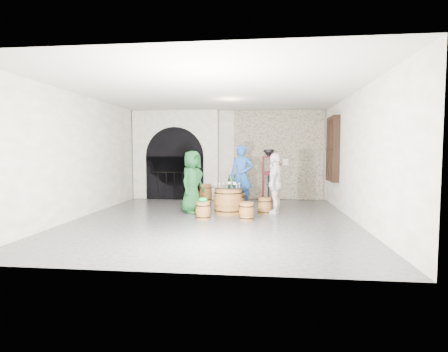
# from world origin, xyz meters

# --- Properties ---
(ground) EXTENTS (8.00, 8.00, 0.00)m
(ground) POSITION_xyz_m (0.00, 0.00, 0.00)
(ground) COLOR #2B2B2E
(ground) RESTS_ON ground
(wall_back) EXTENTS (8.00, 0.00, 8.00)m
(wall_back) POSITION_xyz_m (0.00, 4.00, 1.60)
(wall_back) COLOR white
(wall_back) RESTS_ON ground
(wall_front) EXTENTS (8.00, 0.00, 8.00)m
(wall_front) POSITION_xyz_m (0.00, -4.00, 1.60)
(wall_front) COLOR white
(wall_front) RESTS_ON ground
(wall_left) EXTENTS (0.00, 8.00, 8.00)m
(wall_left) POSITION_xyz_m (-3.50, 0.00, 1.60)
(wall_left) COLOR white
(wall_left) RESTS_ON ground
(wall_right) EXTENTS (0.00, 8.00, 8.00)m
(wall_right) POSITION_xyz_m (3.50, 0.00, 1.60)
(wall_right) COLOR white
(wall_right) RESTS_ON ground
(ceiling) EXTENTS (8.00, 8.00, 0.00)m
(ceiling) POSITION_xyz_m (0.00, 0.00, 3.20)
(ceiling) COLOR beige
(ceiling) RESTS_ON wall_back
(stone_facing_panel) EXTENTS (3.20, 0.12, 3.18)m
(stone_facing_panel) POSITION_xyz_m (1.80, 3.94, 1.60)
(stone_facing_panel) COLOR #B0A68C
(stone_facing_panel) RESTS_ON ground
(arched_opening) EXTENTS (3.10, 0.60, 3.19)m
(arched_opening) POSITION_xyz_m (-1.90, 3.74, 1.58)
(arched_opening) COLOR white
(arched_opening) RESTS_ON ground
(shuttered_window) EXTENTS (0.23, 1.10, 2.00)m
(shuttered_window) POSITION_xyz_m (3.38, 2.40, 1.80)
(shuttered_window) COLOR black
(shuttered_window) RESTS_ON wall_right
(barrel_table) EXTENTS (0.98, 0.98, 0.76)m
(barrel_table) POSITION_xyz_m (0.30, 0.78, 0.37)
(barrel_table) COLOR brown
(barrel_table) RESTS_ON ground
(barrel_stool_left) EXTENTS (0.39, 0.39, 0.45)m
(barrel_stool_left) POSITION_xyz_m (-0.71, 0.83, 0.22)
(barrel_stool_left) COLOR brown
(barrel_stool_left) RESTS_ON ground
(barrel_stool_far) EXTENTS (0.39, 0.39, 0.45)m
(barrel_stool_far) POSITION_xyz_m (0.53, 1.76, 0.22)
(barrel_stool_far) COLOR brown
(barrel_stool_far) RESTS_ON ground
(barrel_stool_right) EXTENTS (0.39, 0.39, 0.45)m
(barrel_stool_right) POSITION_xyz_m (1.30, 0.88, 0.22)
(barrel_stool_right) COLOR brown
(barrel_stool_right) RESTS_ON ground
(barrel_stool_near_right) EXTENTS (0.39, 0.39, 0.45)m
(barrel_stool_near_right) POSITION_xyz_m (0.84, -0.07, 0.22)
(barrel_stool_near_right) COLOR brown
(barrel_stool_near_right) RESTS_ON ground
(barrel_stool_near_left) EXTENTS (0.39, 0.39, 0.45)m
(barrel_stool_near_left) POSITION_xyz_m (-0.27, -0.05, 0.22)
(barrel_stool_near_left) COLOR brown
(barrel_stool_near_left) RESTS_ON ground
(green_cap) EXTENTS (0.26, 0.22, 0.12)m
(green_cap) POSITION_xyz_m (-0.27, -0.05, 0.50)
(green_cap) COLOR #0D9038
(green_cap) RESTS_ON barrel_stool_near_left
(person_green) EXTENTS (0.86, 1.01, 1.74)m
(person_green) POSITION_xyz_m (-0.72, 0.84, 0.87)
(person_green) COLOR #11401B
(person_green) RESTS_ON ground
(person_blue) EXTENTS (0.77, 0.57, 1.93)m
(person_blue) POSITION_xyz_m (0.59, 2.00, 0.97)
(person_blue) COLOR #1C499A
(person_blue) RESTS_ON ground
(person_white) EXTENTS (0.67, 1.06, 1.68)m
(person_white) POSITION_xyz_m (1.58, 0.91, 0.84)
(person_white) COLOR silver
(person_white) RESTS_ON ground
(wine_bottle_left) EXTENTS (0.08, 0.08, 0.32)m
(wine_bottle_left) POSITION_xyz_m (0.31, 0.85, 0.89)
(wine_bottle_left) COLOR black
(wine_bottle_left) RESTS_ON barrel_table
(wine_bottle_center) EXTENTS (0.08, 0.08, 0.32)m
(wine_bottle_center) POSITION_xyz_m (0.46, 0.75, 0.89)
(wine_bottle_center) COLOR black
(wine_bottle_center) RESTS_ON barrel_table
(wine_bottle_right) EXTENTS (0.08, 0.08, 0.32)m
(wine_bottle_right) POSITION_xyz_m (0.32, 0.84, 0.89)
(wine_bottle_right) COLOR black
(wine_bottle_right) RESTS_ON barrel_table
(tasting_glass_a) EXTENTS (0.05, 0.05, 0.10)m
(tasting_glass_a) POSITION_xyz_m (0.06, 0.75, 0.80)
(tasting_glass_a) COLOR #A55820
(tasting_glass_a) RESTS_ON barrel_table
(tasting_glass_b) EXTENTS (0.05, 0.05, 0.10)m
(tasting_glass_b) POSITION_xyz_m (0.59, 0.90, 0.80)
(tasting_glass_b) COLOR #A55820
(tasting_glass_b) RESTS_ON barrel_table
(tasting_glass_c) EXTENTS (0.05, 0.05, 0.10)m
(tasting_glass_c) POSITION_xyz_m (0.11, 1.10, 0.80)
(tasting_glass_c) COLOR #A55820
(tasting_glass_c) RESTS_ON barrel_table
(tasting_glass_d) EXTENTS (0.05, 0.05, 0.10)m
(tasting_glass_d) POSITION_xyz_m (0.44, 1.05, 0.80)
(tasting_glass_d) COLOR #A55820
(tasting_glass_d) RESTS_ON barrel_table
(tasting_glass_e) EXTENTS (0.05, 0.05, 0.10)m
(tasting_glass_e) POSITION_xyz_m (0.53, 0.62, 0.80)
(tasting_glass_e) COLOR #A55820
(tasting_glass_e) RESTS_ON barrel_table
(tasting_glass_f) EXTENTS (0.05, 0.05, 0.10)m
(tasting_glass_f) POSITION_xyz_m (-0.06, 0.91, 0.80)
(tasting_glass_f) COLOR #A55820
(tasting_glass_f) RESTS_ON barrel_table
(side_barrel) EXTENTS (0.45, 0.45, 0.60)m
(side_barrel) POSITION_xyz_m (-0.71, 3.08, 0.30)
(side_barrel) COLOR brown
(side_barrel) RESTS_ON ground
(corking_press) EXTENTS (0.75, 0.44, 1.79)m
(corking_press) POSITION_xyz_m (1.45, 3.70, 1.04)
(corking_press) COLOR #500D16
(corking_press) RESTS_ON ground
(control_box) EXTENTS (0.18, 0.10, 0.22)m
(control_box) POSITION_xyz_m (2.05, 3.86, 1.35)
(control_box) COLOR silver
(control_box) RESTS_ON wall_back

